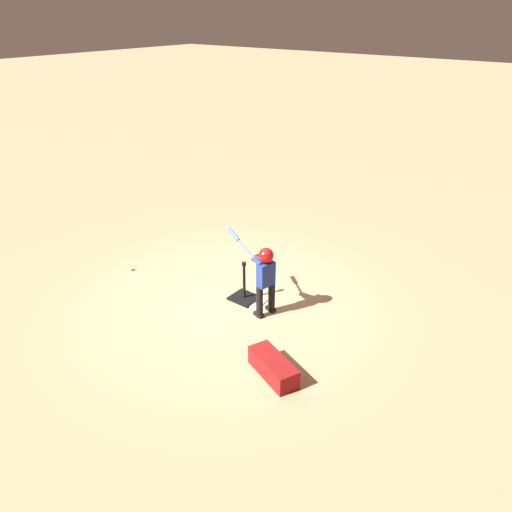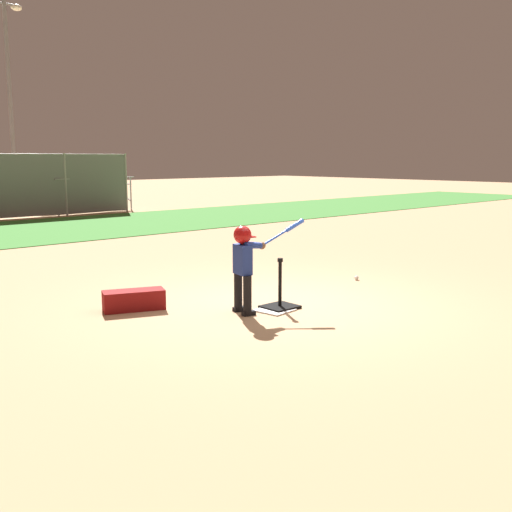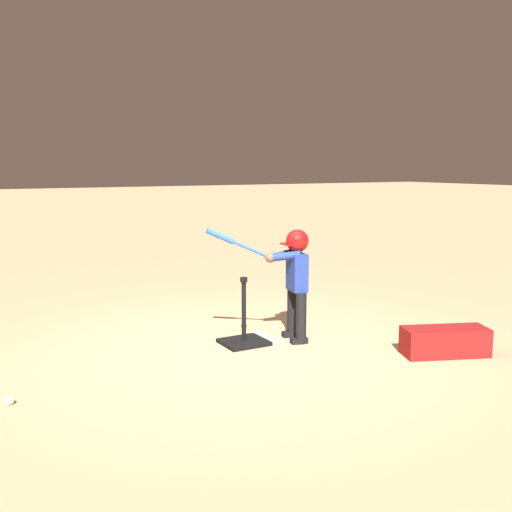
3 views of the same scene
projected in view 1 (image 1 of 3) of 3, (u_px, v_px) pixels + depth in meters
name	position (u px, v px, depth m)	size (l,w,h in m)	color
ground_plane	(231.00, 302.00, 8.59)	(90.00, 90.00, 0.00)	tan
home_plate	(253.00, 300.00, 8.63)	(0.44, 0.44, 0.02)	white
batting_tee	(244.00, 294.00, 8.64)	(0.46, 0.42, 0.72)	black
batter_child	(264.00, 272.00, 7.95)	(1.09, 0.44, 1.25)	black
baseball	(131.00, 269.00, 9.60)	(0.07, 0.07, 0.07)	white
equipment_bag	(273.00, 367.00, 6.84)	(0.84, 0.32, 0.28)	maroon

